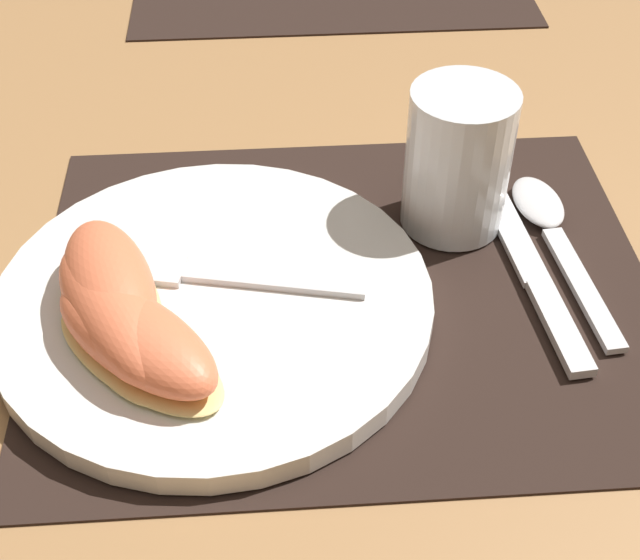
# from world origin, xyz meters

# --- Properties ---
(ground_plane) EXTENTS (3.00, 3.00, 0.00)m
(ground_plane) POSITION_xyz_m (0.00, 0.00, 0.00)
(ground_plane) COLOR #A37547
(placemat) EXTENTS (0.41, 0.33, 0.00)m
(placemat) POSITION_xyz_m (0.00, 0.00, 0.00)
(placemat) COLOR black
(placemat) RESTS_ON ground_plane
(plate) EXTENTS (0.28, 0.28, 0.02)m
(plate) POSITION_xyz_m (-0.09, -0.02, 0.01)
(plate) COLOR white
(plate) RESTS_ON placemat
(juice_glass) EXTENTS (0.07, 0.07, 0.10)m
(juice_glass) POSITION_xyz_m (0.08, 0.06, 0.05)
(juice_glass) COLOR silver
(juice_glass) RESTS_ON placemat
(knife) EXTENTS (0.04, 0.20, 0.01)m
(knife) POSITION_xyz_m (0.12, 0.00, 0.01)
(knife) COLOR silver
(knife) RESTS_ON placemat
(spoon) EXTENTS (0.04, 0.18, 0.01)m
(spoon) POSITION_xyz_m (0.15, 0.05, 0.01)
(spoon) COLOR silver
(spoon) RESTS_ON placemat
(fork) EXTENTS (0.19, 0.06, 0.00)m
(fork) POSITION_xyz_m (-0.10, -0.00, 0.02)
(fork) COLOR silver
(fork) RESTS_ON plate
(citrus_wedge_0) EXTENTS (0.09, 0.13, 0.04)m
(citrus_wedge_0) POSITION_xyz_m (-0.15, -0.03, 0.04)
(citrus_wedge_0) COLOR #F4DB84
(citrus_wedge_0) RESTS_ON plate
(citrus_wedge_1) EXTENTS (0.11, 0.14, 0.04)m
(citrus_wedge_1) POSITION_xyz_m (-0.14, -0.05, 0.04)
(citrus_wedge_1) COLOR #F4DB84
(citrus_wedge_1) RESTS_ON plate
(citrus_wedge_2) EXTENTS (0.13, 0.13, 0.04)m
(citrus_wedge_2) POSITION_xyz_m (-0.13, -0.07, 0.04)
(citrus_wedge_2) COLOR #F4DB84
(citrus_wedge_2) RESTS_ON plate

